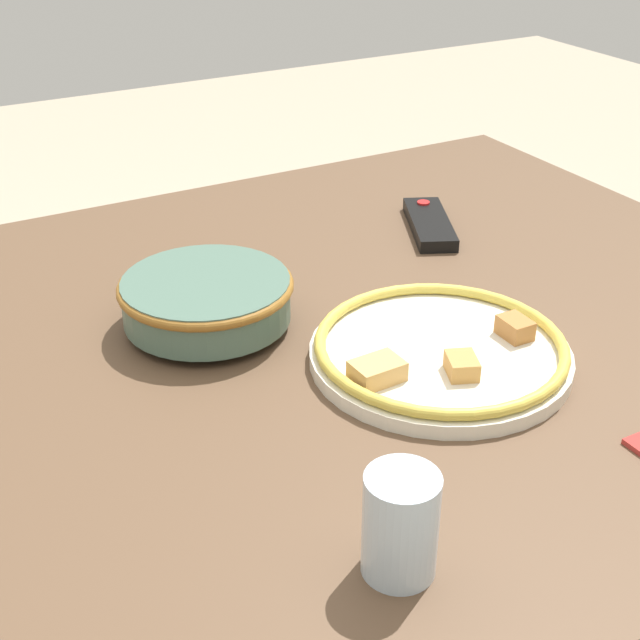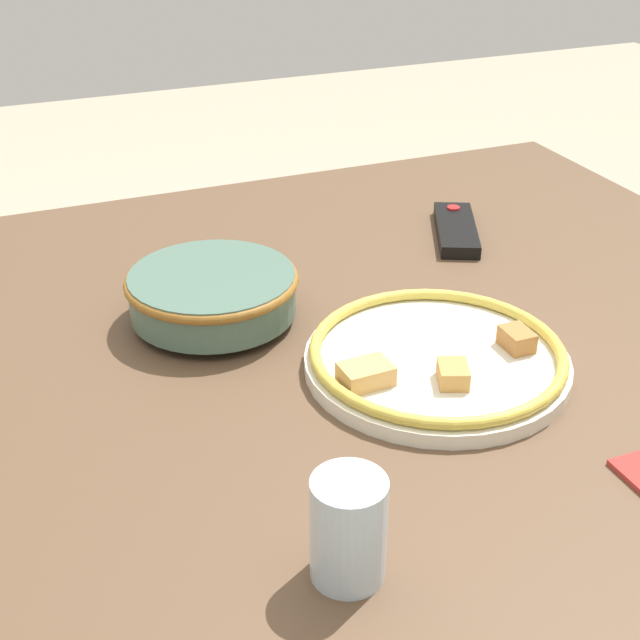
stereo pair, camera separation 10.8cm
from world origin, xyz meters
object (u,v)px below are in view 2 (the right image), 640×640
at_px(tv_remote, 456,230).
at_px(drinking_glass, 348,529).
at_px(noodle_bowl, 213,293).
at_px(food_plate, 437,358).

xyz_separation_m(tv_remote, drinking_glass, (-0.44, -0.59, 0.04)).
relative_size(noodle_bowl, food_plate, 0.71).
distance_m(tv_remote, drinking_glass, 0.74).
bearing_deg(noodle_bowl, tv_remote, 15.50).
height_order(tv_remote, drinking_glass, drinking_glass).
distance_m(food_plate, tv_remote, 0.40).
distance_m(noodle_bowl, tv_remote, 0.44).
bearing_deg(tv_remote, noodle_bowl, -139.44).
bearing_deg(tv_remote, food_plate, -98.13).
relative_size(noodle_bowl, tv_remote, 1.19).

